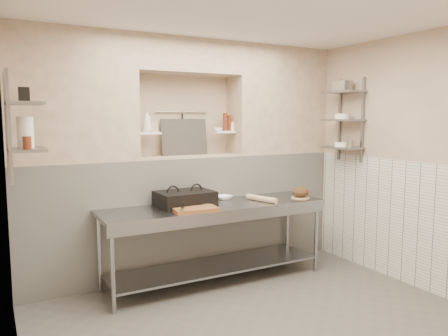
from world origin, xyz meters
TOP-DOWN VIEW (x-y plane):
  - floor at (0.00, 0.00)m, footprint 4.00×3.90m
  - ceiling at (0.00, 0.00)m, footprint 4.00×3.90m
  - wall_left at (-2.05, 0.00)m, footprint 0.10×3.90m
  - wall_right at (2.05, 0.00)m, footprint 0.10×3.90m
  - wall_back at (0.00, 2.00)m, footprint 4.00×0.10m
  - backwall_lower at (0.00, 1.75)m, footprint 4.00×0.40m
  - alcove_sill at (0.00, 1.75)m, footprint 1.30×0.40m
  - backwall_pillar_left at (-1.33, 1.75)m, footprint 1.35×0.40m
  - backwall_pillar_right at (1.33, 1.75)m, footprint 1.35×0.40m
  - backwall_header at (0.00, 1.75)m, footprint 1.30×0.40m
  - wainscot_left at (-1.99, 0.00)m, footprint 0.02×3.90m
  - wainscot_right at (1.99, 0.00)m, footprint 0.02×3.90m
  - alcove_shelf_left at (-0.50, 1.75)m, footprint 0.28×0.16m
  - alcove_shelf_right at (0.50, 1.75)m, footprint 0.28×0.16m
  - utensil_rail at (0.00, 1.92)m, footprint 0.70×0.02m
  - hanging_steel at (0.00, 1.90)m, footprint 0.02×0.02m
  - splash_panel at (0.00, 1.85)m, footprint 0.60×0.08m
  - shelf_rail_left_a at (-1.98, 1.25)m, footprint 0.03×0.03m
  - shelf_rail_left_b at (-1.98, 0.85)m, footprint 0.03×0.03m
  - wall_shelf_left_lower at (-1.84, 1.05)m, footprint 0.30×0.50m
  - wall_shelf_left_upper at (-1.84, 1.05)m, footprint 0.30×0.50m
  - shelf_rail_right_a at (1.98, 1.25)m, footprint 0.03×0.03m
  - shelf_rail_right_b at (1.98, 0.85)m, footprint 0.03×0.03m
  - wall_shelf_right_lower at (1.84, 1.05)m, footprint 0.30×0.50m
  - wall_shelf_right_mid at (1.84, 1.05)m, footprint 0.30×0.50m
  - wall_shelf_right_upper at (1.84, 1.05)m, footprint 0.30×0.50m
  - prep_table at (0.09, 1.18)m, footprint 2.60×0.70m
  - panini_press at (-0.24, 1.29)m, footprint 0.63×0.47m
  - cutting_board at (-0.25, 1.01)m, footprint 0.49×0.37m
  - knife_blade at (-0.02, 1.10)m, footprint 0.28×0.11m
  - tongs at (-0.38, 1.00)m, footprint 0.17×0.26m
  - mixing_bowl at (0.33, 1.43)m, footprint 0.21×0.21m
  - rolling_pin at (0.66, 1.11)m, footprint 0.19×0.43m
  - bread_board at (1.20, 1.07)m, footprint 0.23×0.23m
  - bread_loaf at (1.20, 1.07)m, footprint 0.21×0.21m
  - bottle_soap at (-0.52, 1.71)m, footprint 0.13×0.13m
  - jar_alcove at (-0.43, 1.74)m, footprint 0.09×0.09m
  - bowl_alcove at (0.41, 1.75)m, footprint 0.15×0.15m
  - condiment_a at (0.59, 1.78)m, footprint 0.05×0.05m
  - condiment_b at (0.52, 1.75)m, footprint 0.06×0.06m
  - condiment_c at (0.63, 1.78)m, footprint 0.06×0.06m
  - jug_left at (-1.84, 1.08)m, footprint 0.14×0.14m
  - jar_left at (-1.84, 0.94)m, footprint 0.07×0.07m
  - box_left_upper at (-1.84, 1.02)m, footprint 0.09×0.09m
  - bowl_right at (1.84, 1.06)m, footprint 0.19×0.19m
  - canister_right at (1.84, 0.91)m, footprint 0.09×0.09m
  - bowl_right_mid at (1.84, 1.07)m, footprint 0.18×0.18m
  - basket_right at (1.84, 1.08)m, footprint 0.19×0.22m

SIDE VIEW (x-z plane):
  - floor at x=0.00m, z-range -0.10..0.00m
  - prep_table at x=0.09m, z-range 0.19..1.09m
  - backwall_lower at x=0.00m, z-range 0.00..1.40m
  - wainscot_left at x=-1.99m, z-range 0.00..1.40m
  - wainscot_right at x=1.99m, z-range 0.00..1.40m
  - bread_board at x=1.20m, z-range 0.90..0.91m
  - cutting_board at x=-0.25m, z-range 0.90..0.94m
  - mixing_bowl at x=0.33m, z-range 0.90..0.95m
  - rolling_pin at x=0.66m, z-range 0.90..0.97m
  - knife_blade at x=-0.02m, z-range 0.95..0.95m
  - tongs at x=-0.38m, z-range 0.95..0.97m
  - bread_loaf at x=1.20m, z-range 0.91..1.04m
  - panini_press at x=-0.24m, z-range 0.90..1.07m
  - wall_left at x=-2.05m, z-range 0.00..2.80m
  - wall_right at x=2.05m, z-range 0.00..2.80m
  - wall_back at x=0.00m, z-range 0.00..2.80m
  - alcove_sill at x=0.00m, z-range 1.40..1.42m
  - wall_shelf_right_lower at x=1.84m, z-range 1.49..1.51m
  - bowl_right at x=1.84m, z-range 1.51..1.57m
  - canister_right at x=1.84m, z-range 1.51..1.60m
  - wall_shelf_left_lower at x=-1.84m, z-range 1.59..1.61m
  - splash_panel at x=0.00m, z-range 1.42..1.86m
  - jar_left at x=-1.84m, z-range 1.61..1.72m
  - alcove_shelf_left at x=-0.50m, z-range 1.69..1.71m
  - alcove_shelf_right at x=0.50m, z-range 1.69..1.71m
  - bowl_alcove at x=0.41m, z-range 1.71..1.75m
  - jug_left at x=-1.84m, z-range 1.61..1.89m
  - condiment_c at x=0.63m, z-range 1.71..1.82m
  - jar_alcove at x=-0.43m, z-range 1.71..1.84m
  - hanging_steel at x=0.00m, z-range 1.63..1.93m
  - shelf_rail_left_a at x=-1.98m, z-range 1.33..2.27m
  - shelf_rail_left_b at x=-1.98m, z-range 1.33..2.27m
  - condiment_a at x=0.59m, z-range 1.71..1.91m
  - condiment_b at x=0.52m, z-range 1.71..1.94m
  - bottle_soap at x=-0.52m, z-range 1.71..1.96m
  - shelf_rail_right_a at x=1.98m, z-range 1.33..2.38m
  - shelf_rail_right_b at x=1.98m, z-range 1.33..2.38m
  - wall_shelf_right_mid at x=1.84m, z-range 1.84..1.86m
  - bowl_right_mid at x=1.84m, z-range 1.86..1.93m
  - utensil_rail at x=0.00m, z-range 1.94..1.96m
  - wall_shelf_left_upper at x=-1.84m, z-range 1.99..2.01m
  - box_left_upper at x=-1.84m, z-range 2.01..2.14m
  - backwall_pillar_left at x=-1.33m, z-range 1.40..2.80m
  - backwall_pillar_right at x=1.33m, z-range 1.40..2.80m
  - wall_shelf_right_upper at x=1.84m, z-range 2.19..2.21m
  - basket_right at x=1.84m, z-range 2.21..2.34m
  - backwall_header at x=0.00m, z-range 2.40..2.80m
  - ceiling at x=0.00m, z-range 2.80..2.90m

